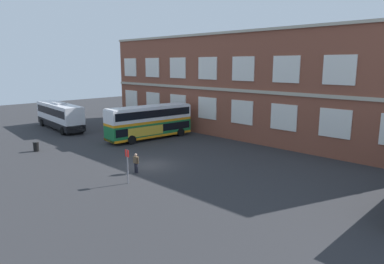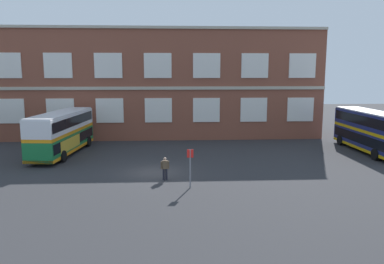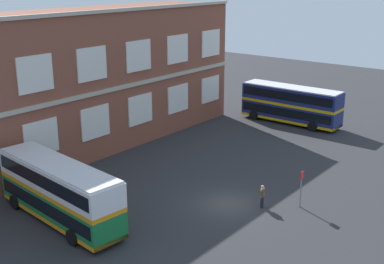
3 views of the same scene
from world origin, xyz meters
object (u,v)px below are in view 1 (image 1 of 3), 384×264
at_px(double_decker_near, 149,122).
at_px(station_litter_bin, 36,146).
at_px(waiting_passenger, 136,162).
at_px(bus_stand_flag, 127,163).
at_px(touring_coach, 60,116).

relative_size(double_decker_near, station_litter_bin, 10.87).
distance_m(waiting_passenger, bus_stand_flag, 2.79).
bearing_deg(bus_stand_flag, waiting_passenger, 130.48).
bearing_deg(station_litter_bin, bus_stand_flag, 3.66).
distance_m(touring_coach, bus_stand_flag, 26.78).
xyz_separation_m(waiting_passenger, station_litter_bin, (-13.60, -3.04, -0.41)).
distance_m(waiting_passenger, station_litter_bin, 13.94).
bearing_deg(double_decker_near, station_litter_bin, -105.98).
height_order(touring_coach, bus_stand_flag, touring_coach).
xyz_separation_m(double_decker_near, waiting_passenger, (10.02, -9.45, -1.22)).
height_order(double_decker_near, touring_coach, double_decker_near).
distance_m(double_decker_near, station_litter_bin, 13.09).
bearing_deg(touring_coach, waiting_passenger, -10.64).
height_order(bus_stand_flag, station_litter_bin, bus_stand_flag).
distance_m(bus_stand_flag, station_litter_bin, 15.42).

